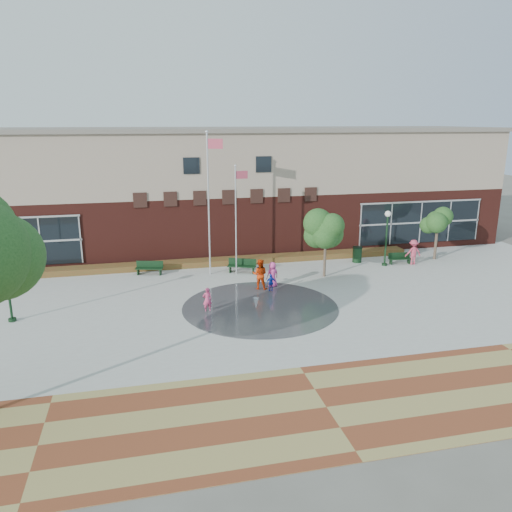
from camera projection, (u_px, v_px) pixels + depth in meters
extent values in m
plane|color=#666056|center=(275.00, 329.00, 24.10)|extent=(120.00, 120.00, 0.00)
cube|color=#A8A8A0|center=(256.00, 301.00, 27.86)|extent=(46.00, 18.00, 0.01)
cube|color=brown|center=(326.00, 407.00, 17.52)|extent=(46.00, 6.00, 0.01)
cylinder|color=#383A3D|center=(260.00, 307.00, 26.92)|extent=(8.40, 8.40, 0.01)
cube|color=#531F18|center=(218.00, 217.00, 39.95)|extent=(44.00, 10.00, 4.50)
cube|color=gray|center=(217.00, 160.00, 38.77)|extent=(44.00, 10.00, 4.50)
cube|color=slate|center=(216.00, 130.00, 38.16)|extent=(44.40, 10.40, 0.30)
cube|color=black|center=(420.00, 222.00, 38.53)|extent=(10.00, 0.12, 3.19)
cube|color=black|center=(191.00, 166.00, 33.49)|extent=(1.10, 0.10, 1.10)
cube|color=black|center=(264.00, 164.00, 34.58)|extent=(1.10, 0.10, 1.10)
cube|color=#9C2E1D|center=(232.00, 264.00, 35.00)|extent=(26.00, 1.20, 0.40)
cylinder|color=silver|center=(209.00, 206.00, 31.47)|extent=(0.11, 0.11, 9.02)
sphere|color=silver|center=(207.00, 132.00, 30.27)|extent=(0.18, 0.18, 0.18)
cube|color=#AC3B4F|center=(215.00, 144.00, 30.37)|extent=(0.92, 0.42, 0.61)
cylinder|color=silver|center=(236.00, 222.00, 31.84)|extent=(0.09, 0.09, 6.99)
sphere|color=silver|center=(235.00, 166.00, 30.91)|extent=(0.14, 0.14, 0.14)
cube|color=#AC3B4F|center=(242.00, 175.00, 31.18)|extent=(0.80, 0.09, 0.49)
cylinder|color=black|center=(8.00, 287.00, 24.54)|extent=(0.13, 0.13, 3.61)
cylinder|color=black|center=(12.00, 320.00, 24.99)|extent=(0.38, 0.38, 0.17)
sphere|color=silver|center=(2.00, 248.00, 24.01)|extent=(0.42, 0.42, 0.42)
cylinder|color=black|center=(386.00, 241.00, 34.12)|extent=(0.12, 0.12, 3.47)
cylinder|color=black|center=(384.00, 265.00, 34.55)|extent=(0.37, 0.37, 0.16)
sphere|color=silver|center=(388.00, 214.00, 33.61)|extent=(0.41, 0.41, 0.41)
cube|color=black|center=(149.00, 268.00, 32.43)|extent=(1.83, 0.93, 0.06)
cube|color=black|center=(150.00, 264.00, 32.58)|extent=(1.71, 0.51, 0.44)
cube|color=black|center=(242.00, 266.00, 32.83)|extent=(1.91, 1.19, 0.06)
cube|color=black|center=(242.00, 262.00, 32.98)|extent=(1.73, 0.76, 0.46)
cube|color=black|center=(400.00, 259.00, 34.84)|extent=(1.61, 0.58, 0.05)
cube|color=black|center=(399.00, 255.00, 34.98)|extent=(1.57, 0.19, 0.39)
cylinder|color=black|center=(357.00, 255.00, 35.24)|extent=(0.65, 0.65, 1.08)
cylinder|color=black|center=(358.00, 247.00, 35.09)|extent=(0.69, 0.69, 0.06)
cylinder|color=#46372B|center=(325.00, 258.00, 31.82)|extent=(0.17, 0.17, 2.53)
cylinder|color=#46372B|center=(436.00, 244.00, 35.85)|extent=(0.20, 0.20, 2.28)
cone|color=white|center=(256.00, 309.00, 26.59)|extent=(0.32, 0.32, 0.61)
cone|color=white|center=(209.00, 307.00, 27.00)|extent=(0.20, 0.20, 0.44)
imported|color=#D43F6F|center=(207.00, 300.00, 26.13)|extent=(0.50, 0.34, 1.32)
imported|color=red|center=(260.00, 274.00, 29.52)|extent=(1.09, 0.98, 1.86)
imported|color=#E44397|center=(272.00, 275.00, 29.97)|extent=(0.86, 0.67, 1.56)
imported|color=#1739C1|center=(271.00, 283.00, 29.27)|extent=(0.64, 0.31, 1.06)
imported|color=#BF3D54|center=(413.00, 252.00, 34.63)|extent=(1.16, 0.68, 1.77)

